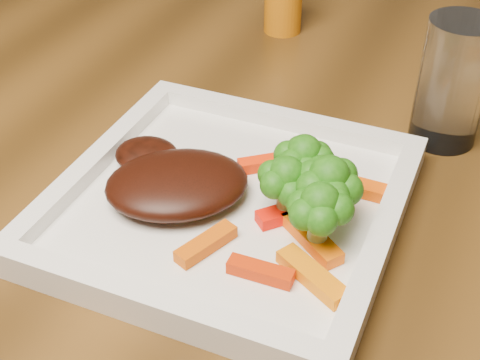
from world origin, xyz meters
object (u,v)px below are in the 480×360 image
at_px(dining_table, 183,305).
at_px(drinking_glass, 452,83).
at_px(steak, 177,184).
at_px(plate, 229,207).

bearing_deg(dining_table, drinking_glass, -1.10).
height_order(dining_table, drinking_glass, drinking_glass).
distance_m(steak, drinking_glass, 0.27).
height_order(dining_table, plate, plate).
height_order(dining_table, steak, steak).
xyz_separation_m(steak, drinking_glass, (0.18, 0.19, 0.03)).
bearing_deg(steak, plate, 17.53).
bearing_deg(steak, drinking_glass, 46.70).
xyz_separation_m(plate, drinking_glass, (0.14, 0.18, 0.05)).
relative_size(plate, steak, 2.32).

